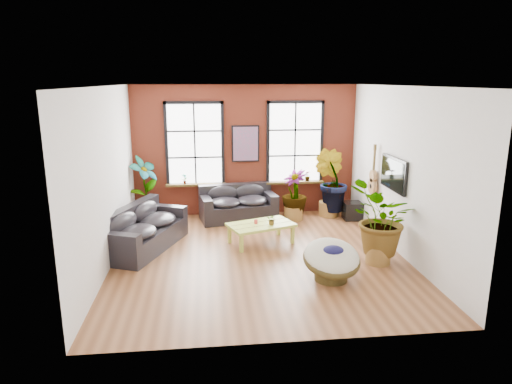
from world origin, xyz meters
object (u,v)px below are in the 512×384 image
Objects in this scene: sofa_back at (238,204)px; papasan_chair at (332,259)px; coffee_table at (261,226)px; sofa_left at (142,230)px.

sofa_back reaches higher than papasan_chair.
sofa_back is 1.29× the size of coffee_table.
papasan_chair is at bearing -79.37° from sofa_back.
sofa_left is 2.24× the size of papasan_chair.
papasan_chair is at bearing -96.69° from sofa_left.
sofa_left is (-2.24, -1.94, 0.01)m from sofa_back.
coffee_table is (0.39, -1.91, -0.00)m from sofa_back.
sofa_back is at bearing 81.79° from coffee_table.
sofa_left is at bearing -148.37° from sofa_back.
sofa_left is at bearing 147.57° from papasan_chair.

